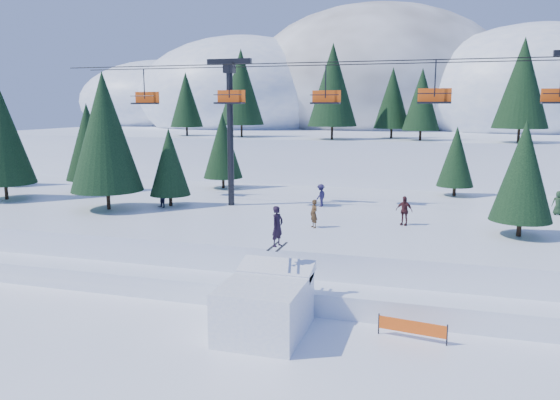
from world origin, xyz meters
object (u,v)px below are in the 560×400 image
(jump_kicker, at_px, (265,305))
(chairlift, at_px, (387,110))
(banner_near, at_px, (412,327))
(banner_far, at_px, (502,320))

(jump_kicker, height_order, chairlift, chairlift)
(jump_kicker, xyz_separation_m, banner_near, (6.03, 1.05, -0.71))
(chairlift, relative_size, banner_near, 16.26)
(banner_far, bearing_deg, banner_near, -153.08)
(banner_near, bearing_deg, jump_kicker, -170.15)
(jump_kicker, xyz_separation_m, banner_far, (9.66, 2.89, -0.71))
(banner_near, bearing_deg, banner_far, 26.92)
(banner_near, bearing_deg, chairlift, 100.75)
(chairlift, bearing_deg, banner_near, -79.25)
(jump_kicker, bearing_deg, banner_far, 16.65)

